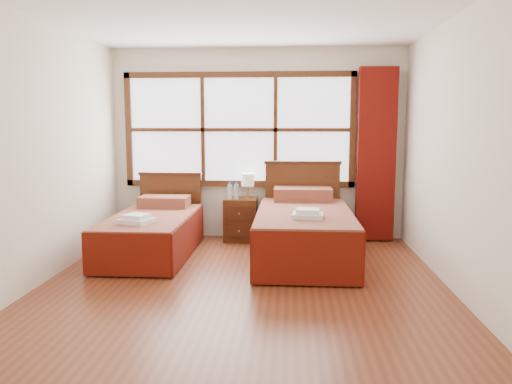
{
  "coord_description": "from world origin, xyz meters",
  "views": [
    {
      "loc": [
        0.45,
        -4.65,
        1.58
      ],
      "look_at": [
        0.09,
        0.7,
        0.85
      ],
      "focal_mm": 35.0,
      "sensor_mm": 36.0,
      "label": 1
    }
  ],
  "objects": [
    {
      "name": "curtain",
      "position": [
        1.6,
        2.11,
        1.17
      ],
      "size": [
        0.5,
        0.16,
        2.3
      ],
      "primitive_type": "cube",
      "color": "#66100A",
      "rests_on": "wall_back"
    },
    {
      "name": "towels_right",
      "position": [
        0.65,
        0.66,
        0.62
      ],
      "size": [
        0.35,
        0.31,
        0.1
      ],
      "rotation": [
        0.0,
        0.0,
        -0.09
      ],
      "color": "white",
      "rests_on": "bed_right"
    },
    {
      "name": "floor",
      "position": [
        0.0,
        0.0,
        0.0
      ],
      "size": [
        4.5,
        4.5,
        0.0
      ],
      "primitive_type": "plane",
      "color": "brown",
      "rests_on": "ground"
    },
    {
      "name": "ceiling",
      "position": [
        0.0,
        0.0,
        2.6
      ],
      "size": [
        4.5,
        4.5,
        0.0
      ],
      "primitive_type": "plane",
      "rotation": [
        3.14,
        0.0,
        0.0
      ],
      "color": "white",
      "rests_on": "wall_back"
    },
    {
      "name": "bed_left",
      "position": [
        -1.21,
        1.2,
        0.28
      ],
      "size": [
        0.95,
        1.97,
        0.91
      ],
      "color": "#3A1A0C",
      "rests_on": "floor"
    },
    {
      "name": "wall_left",
      "position": [
        -2.0,
        0.0,
        1.3
      ],
      "size": [
        0.0,
        4.5,
        4.5
      ],
      "primitive_type": "plane",
      "rotation": [
        1.57,
        0.0,
        1.57
      ],
      "color": "silver",
      "rests_on": "floor"
    },
    {
      "name": "lamp",
      "position": [
        -0.12,
        2.05,
        0.82
      ],
      "size": [
        0.17,
        0.17,
        0.33
      ],
      "color": "gold",
      "rests_on": "nightstand"
    },
    {
      "name": "bottle_near",
      "position": [
        -0.35,
        1.93,
        0.68
      ],
      "size": [
        0.06,
        0.06,
        0.22
      ],
      "color": "#A9C7D9",
      "rests_on": "nightstand"
    },
    {
      "name": "wall_back",
      "position": [
        0.0,
        2.25,
        1.3
      ],
      "size": [
        4.0,
        0.0,
        4.0
      ],
      "primitive_type": "plane",
      "rotation": [
        1.57,
        0.0,
        0.0
      ],
      "color": "silver",
      "rests_on": "floor"
    },
    {
      "name": "nightstand",
      "position": [
        -0.21,
        1.99,
        0.29
      ],
      "size": [
        0.44,
        0.43,
        0.58
      ],
      "color": "#492410",
      "rests_on": "floor"
    },
    {
      "name": "wall_right",
      "position": [
        2.0,
        0.0,
        1.3
      ],
      "size": [
        0.0,
        4.5,
        4.5
      ],
      "primitive_type": "plane",
      "rotation": [
        1.57,
        0.0,
        -1.57
      ],
      "color": "silver",
      "rests_on": "floor"
    },
    {
      "name": "bottle_far",
      "position": [
        -0.27,
        1.96,
        0.68
      ],
      "size": [
        0.06,
        0.06,
        0.22
      ],
      "color": "#A9C7D9",
      "rests_on": "nightstand"
    },
    {
      "name": "towels_left",
      "position": [
        -1.24,
        0.68,
        0.53
      ],
      "size": [
        0.41,
        0.39,
        0.1
      ],
      "rotation": [
        0.0,
        0.0,
        -0.34
      ],
      "color": "white",
      "rests_on": "bed_left"
    },
    {
      "name": "bed_right",
      "position": [
        0.62,
        1.2,
        0.33
      ],
      "size": [
        1.11,
        2.15,
        1.08
      ],
      "color": "#3A1A0C",
      "rests_on": "floor"
    },
    {
      "name": "window",
      "position": [
        -0.25,
        2.21,
        1.5
      ],
      "size": [
        3.16,
        0.06,
        1.56
      ],
      "color": "white",
      "rests_on": "wall_back"
    }
  ]
}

